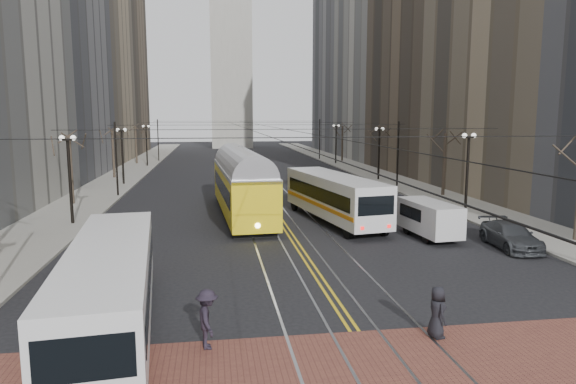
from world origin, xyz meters
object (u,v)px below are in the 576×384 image
object	(u,v)px
rear_bus	(334,199)
pedestrian_d	(207,319)
transit_bus	(111,291)
sedan_silver	(299,178)
cargo_van	(429,220)
sedan_parked	(511,235)
pedestrian_a	(437,312)
sedan_grey	(328,179)
streetcar	(242,190)

from	to	relation	value
rear_bus	pedestrian_d	xyz separation A→B (m)	(-8.29, -18.12, -0.63)
transit_bus	sedan_silver	size ratio (longest dim) A/B	2.73
transit_bus	rear_bus	world-z (taller)	rear_bus
cargo_van	sedan_parked	xyz separation A→B (m)	(3.41, -2.86, -0.37)
sedan_parked	pedestrian_a	bearing A→B (deg)	-125.80
pedestrian_a	sedan_parked	bearing A→B (deg)	-45.64
cargo_van	pedestrian_a	distance (m)	14.15
cargo_van	pedestrian_a	size ratio (longest dim) A/B	2.83
rear_bus	sedan_grey	xyz separation A→B (m)	(3.76, 18.14, -0.87)
streetcar	sedan_grey	distance (m)	17.89
rear_bus	pedestrian_d	bearing A→B (deg)	-124.20
transit_bus	cargo_van	world-z (taller)	transit_bus
pedestrian_d	pedestrian_a	bearing A→B (deg)	-101.14
streetcar	cargo_van	xyz separation A→B (m)	(10.42, -8.54, -0.79)
sedan_grey	sedan_silver	bearing A→B (deg)	162.60
sedan_parked	pedestrian_d	bearing A→B (deg)	-143.34
cargo_van	sedan_silver	bearing A→B (deg)	93.66
sedan_grey	sedan_silver	xyz separation A→B (m)	(-3.03, 0.43, 0.01)
pedestrian_a	pedestrian_d	size ratio (longest dim) A/B	0.91
sedan_grey	streetcar	bearing A→B (deg)	-132.33
rear_bus	streetcar	bearing A→B (deg)	142.42
transit_bus	pedestrian_a	bearing A→B (deg)	-15.47
transit_bus	rear_bus	xyz separation A→B (m)	(11.39, 16.62, 0.10)
sedan_parked	cargo_van	bearing A→B (deg)	145.15
transit_bus	pedestrian_a	distance (m)	10.56
transit_bus	pedestrian_d	xyz separation A→B (m)	(3.10, -1.50, -0.54)
pedestrian_d	streetcar	bearing A→B (deg)	-14.95
sedan_silver	pedestrian_d	distance (m)	37.79
sedan_parked	pedestrian_a	xyz separation A→B (m)	(-8.85, -10.20, 0.17)
rear_bus	sedan_silver	bearing A→B (deg)	78.13
sedan_grey	cargo_van	bearing A→B (deg)	-97.62
sedan_grey	transit_bus	bearing A→B (deg)	-122.80
cargo_van	sedan_parked	world-z (taller)	cargo_van
rear_bus	sedan_parked	distance (m)	11.40
rear_bus	pedestrian_d	world-z (taller)	rear_bus
sedan_parked	pedestrian_a	distance (m)	13.50
transit_bus	streetcar	xyz separation A→B (m)	(5.40, 19.80, 0.38)
streetcar	pedestrian_a	size ratio (longest dim) A/B	9.26
transit_bus	sedan_silver	xyz separation A→B (m)	(12.12, 35.20, -0.76)
pedestrian_a	pedestrian_d	world-z (taller)	pedestrian_d
pedestrian_a	streetcar	bearing A→B (deg)	8.28
streetcar	pedestrian_a	world-z (taller)	streetcar
transit_bus	sedan_silver	bearing A→B (deg)	65.38
rear_bus	sedan_silver	world-z (taller)	rear_bus
pedestrian_a	pedestrian_d	xyz separation A→B (m)	(-7.29, 0.30, 0.08)
sedan_parked	streetcar	bearing A→B (deg)	145.63
sedan_silver	pedestrian_d	world-z (taller)	pedestrian_d
streetcar	rear_bus	size ratio (longest dim) A/B	1.30
sedan_grey	pedestrian_d	size ratio (longest dim) A/B	2.23
transit_bus	pedestrian_a	world-z (taller)	transit_bus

